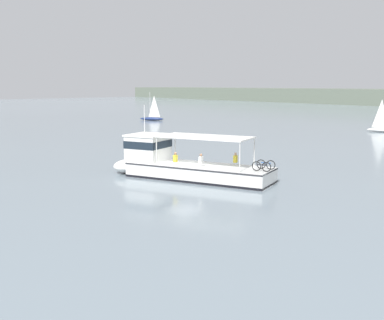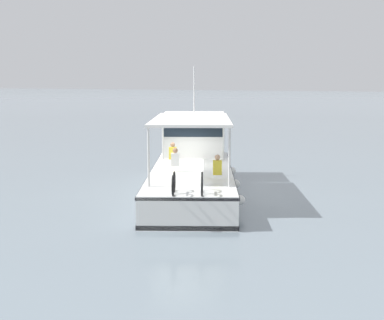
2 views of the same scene
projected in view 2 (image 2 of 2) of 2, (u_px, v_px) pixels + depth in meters
ground_plane at (196, 190)px, 24.29m from camera, size 400.00×400.00×0.00m
ferry_main at (193, 166)px, 24.54m from camera, size 12.87×7.98×5.32m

